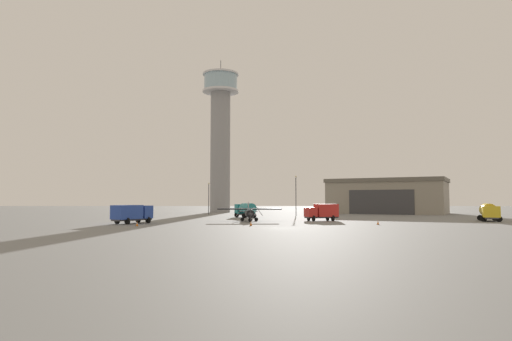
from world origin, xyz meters
TOP-DOWN VIEW (x-y plane):
  - ground_plane at (0.00, 0.00)m, footprint 400.00×400.00m
  - control_tower at (-13.76, 70.93)m, footprint 10.64×10.64m
  - hangar at (32.57, 61.82)m, footprint 35.30×30.58m
  - airplane_black at (-4.38, 18.53)m, footprint 11.02×8.65m
  - truck_box_red at (8.41, 20.02)m, footprint 6.06×4.15m
  - truck_box_blue at (-22.50, 11.09)m, footprint 5.56×6.85m
  - truck_fuel_tanker_yellow at (36.90, 18.55)m, footprint 4.51×6.36m
  - truck_fuel_tanker_teal at (-5.39, 33.79)m, footprint 4.76×6.88m
  - light_post_west at (5.98, 43.88)m, footprint 0.44×0.44m
  - light_post_east at (-15.05, 52.31)m, footprint 0.44×0.44m
  - traffic_cone_near_left at (-19.92, 4.63)m, footprint 0.36×0.36m
  - traffic_cone_near_right at (14.92, 8.35)m, footprint 0.36×0.36m
  - traffic_cone_mid_apron at (-3.96, 5.60)m, footprint 0.36×0.36m

SIDE VIEW (x-z plane):
  - ground_plane at x=0.00m, z-range 0.00..0.00m
  - traffic_cone_mid_apron at x=-3.96m, z-range 0.00..0.65m
  - traffic_cone_near_right at x=14.92m, z-range 0.00..0.65m
  - traffic_cone_near_left at x=-19.92m, z-range 0.00..0.66m
  - airplane_black at x=-4.38m, z-range -0.11..3.14m
  - truck_box_red at x=8.41m, z-range 0.15..3.10m
  - truck_box_blue at x=-22.50m, z-range 0.22..3.09m
  - truck_fuel_tanker_yellow at x=36.90m, z-range 0.16..3.20m
  - truck_fuel_tanker_teal at x=-5.39m, z-range 0.20..3.19m
  - hangar at x=32.57m, z-range 0.02..9.30m
  - light_post_east at x=-15.05m, z-range 0.81..8.76m
  - light_post_west at x=5.98m, z-range 0.84..10.12m
  - control_tower at x=-13.76m, z-range 1.74..46.93m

